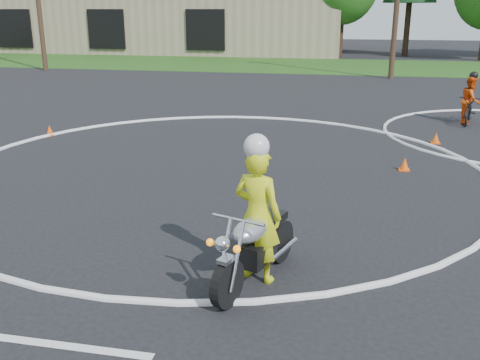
# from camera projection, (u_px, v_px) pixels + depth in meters

# --- Properties ---
(ground) EXTENTS (120.00, 120.00, 0.00)m
(ground) POSITION_uv_depth(u_px,v_px,m) (178.00, 215.00, 9.56)
(ground) COLOR black
(ground) RESTS_ON ground
(grass_strip) EXTENTS (120.00, 10.00, 0.02)m
(grass_strip) POSITION_uv_depth(u_px,v_px,m) (305.00, 65.00, 34.75)
(grass_strip) COLOR #1E4714
(grass_strip) RESTS_ON ground
(course_markings) EXTENTS (19.05, 19.05, 0.12)m
(course_markings) POSITION_uv_depth(u_px,v_px,m) (316.00, 157.00, 13.21)
(course_markings) COLOR silver
(course_markings) RESTS_ON ground
(primary_motorcycle) EXTENTS (0.99, 2.01, 1.09)m
(primary_motorcycle) POSITION_uv_depth(u_px,v_px,m) (255.00, 247.00, 7.02)
(primary_motorcycle) COLOR black
(primary_motorcycle) RESTS_ON ground
(rider_primary_grp) EXTENTS (0.78, 0.63, 2.03)m
(rider_primary_grp) POSITION_uv_depth(u_px,v_px,m) (258.00, 211.00, 7.01)
(rider_primary_grp) COLOR #D1DD17
(rider_primary_grp) RESTS_ON ground
(rider_second_grp) EXTENTS (1.02, 1.82, 1.65)m
(rider_second_grp) POSITION_uv_depth(u_px,v_px,m) (470.00, 105.00, 16.99)
(rider_second_grp) COLOR black
(rider_second_grp) RESTS_ON ground
(traffic_cones) EXTENTS (21.72, 10.07, 0.30)m
(traffic_cones) POSITION_uv_depth(u_px,v_px,m) (393.00, 172.00, 11.56)
(traffic_cones) COLOR #F4540C
(traffic_cones) RESTS_ON ground
(warehouse) EXTENTS (41.00, 17.00, 8.30)m
(warehouse) POSITION_uv_depth(u_px,v_px,m) (122.00, 1.00, 49.01)
(warehouse) COLOR tan
(warehouse) RESTS_ON ground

